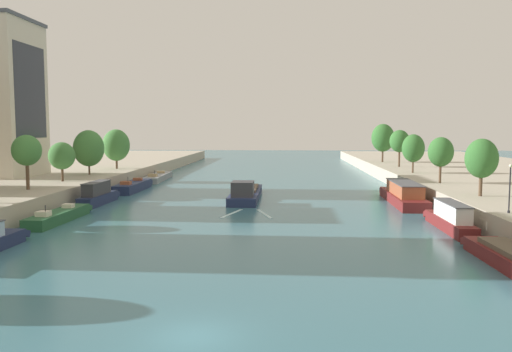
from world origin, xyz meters
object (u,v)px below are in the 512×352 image
Objects in this scene: moored_boat_right_second at (403,194)px; tree_right_end_of_row at (413,148)px; tree_left_third at (27,151)px; tree_right_third at (482,159)px; moored_boat_left_midway at (158,177)px; moored_boat_left_lone at (98,195)px; moored_boat_right_far at (450,218)px; tree_right_nearest at (383,138)px; moored_boat_left_upstream at (133,186)px; tree_right_far at (441,152)px; lamppost_right_bank at (510,186)px; tree_left_distant at (62,156)px; moored_boat_left_gap_after at (59,216)px; tree_left_past_mid at (89,148)px; barge_midriver at (246,193)px; tree_right_second at (400,141)px; tree_left_second at (116,145)px.

moored_boat_right_second is 19.67m from tree_right_end_of_row.
tree_right_third is (49.95, -2.97, -0.57)m from tree_left_third.
tree_right_end_of_row reaches higher than moored_boat_left_midway.
moored_boat_left_lone is 40.82m from moored_boat_right_far.
tree_right_nearest is at bearing 22.11° from moored_boat_left_midway.
tree_right_far reaches higher than moored_boat_left_upstream.
tree_left_third is (-44.83, 9.90, 5.70)m from moored_boat_right_far.
moored_boat_left_upstream is 3.10× the size of lamppost_right_bank.
moored_boat_right_far is 1.44× the size of tree_right_nearest.
tree_right_far reaches higher than tree_left_distant.
moored_boat_left_upstream is 20.59m from tree_left_third.
moored_boat_left_midway is at bearing 90.39° from moored_boat_left_gap_after.
tree_left_past_mid is 1.65× the size of lamppost_right_bank.
tree_right_third is at bearing -27.01° from barge_midriver.
tree_right_second reaches higher than moored_boat_left_lone.
tree_left_past_mid is 1.13× the size of tree_right_third.
moored_boat_left_upstream is 1.87× the size of tree_left_past_mid.
tree_left_distant is 0.66× the size of tree_right_nearest.
tree_left_past_mid is at bearing 164.32° from moored_boat_right_second.
tree_right_end_of_row is 13.33m from tree_right_second.
moored_boat_left_gap_after is at bearing -47.43° from tree_left_third.
tree_left_past_mid is 1.01× the size of tree_right_second.
tree_right_third is at bearing -3.41° from tree_left_third.
tree_right_nearest is (-0.05, 55.29, 1.11)m from tree_right_third.
moored_boat_left_gap_after is 39.72m from tree_left_second.
tree_left_past_mid is 1.14× the size of tree_right_far.
moored_boat_right_far is at bearing -88.23° from moored_boat_right_second.
moored_boat_right_far is 17.10m from moored_boat_right_second.
moored_boat_left_lone is 30.35m from moored_boat_left_midway.
barge_midriver is 1.72× the size of moored_boat_left_lone.
tree_left_past_mid reaches higher than tree_right_third.
tree_left_distant is at bearing -104.69° from moored_boat_left_midway.
tree_left_second is at bearing -156.98° from tree_right_nearest.
moored_boat_right_far is at bearing -42.70° from tree_left_second.
moored_boat_left_gap_after reaches higher than moored_boat_left_midway.
tree_left_second reaches higher than moored_boat_left_lone.
tree_left_past_mid is 1.11× the size of tree_right_end_of_row.
moored_boat_left_midway is 58.76m from moored_boat_right_far.
moored_boat_left_lone is at bearing -91.26° from moored_boat_left_upstream.
tree_left_second reaches higher than tree_left_past_mid.
lamppost_right_bank is (41.39, -6.58, 3.99)m from moored_boat_left_gap_after.
tree_right_far is at bearing 22.50° from moored_boat_left_gap_after.
barge_midriver reaches higher than moored_boat_left_upstream.
tree_left_second is at bearing 89.51° from tree_left_third.
moored_boat_right_far reaches higher than moored_boat_left_midway.
moored_boat_left_gap_after is 0.77× the size of moored_boat_left_midway.
moored_boat_left_lone is 14.05m from moored_boat_left_upstream.
tree_right_second is (0.69, 13.29, 0.77)m from tree_right_end_of_row.
moored_boat_left_gap_after is at bearing -158.56° from moored_boat_right_second.
moored_boat_right_second is at bearing 4.26° from moored_boat_left_lone.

